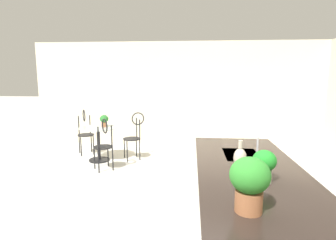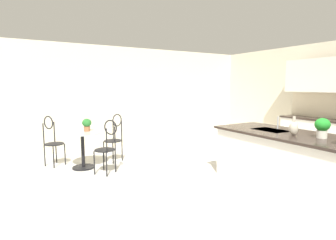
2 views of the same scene
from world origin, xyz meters
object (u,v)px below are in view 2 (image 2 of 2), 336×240
object	(u,v)px
chair_toward_desk	(52,138)
potted_plant_on_table	(87,124)
potted_plant_counter_near	(322,127)
chair_by_island	(114,135)
vase_on_counter	(294,128)
bistro_table	(83,146)
chair_near_window	(107,144)

from	to	relation	value
chair_toward_desk	potted_plant_on_table	bearing A→B (deg)	53.49
potted_plant_counter_near	potted_plant_on_table	bearing A→B (deg)	-143.20
chair_by_island	vase_on_counter	size ratio (longest dim) A/B	3.62
chair_by_island	potted_plant_on_table	world-z (taller)	chair_by_island
chair_toward_desk	potted_plant_counter_near	world-z (taller)	potted_plant_counter_near
potted_plant_on_table	potted_plant_counter_near	xyz separation A→B (m)	(3.36, 2.52, 0.20)
chair_toward_desk	vase_on_counter	world-z (taller)	vase_on_counter
chair_toward_desk	potted_plant_counter_near	size ratio (longest dim) A/B	3.61
bistro_table	chair_toward_desk	distance (m)	0.74
potted_plant_on_table	potted_plant_counter_near	world-z (taller)	potted_plant_counter_near
potted_plant_on_table	bistro_table	bearing A→B (deg)	-56.60
vase_on_counter	chair_near_window	bearing A→B (deg)	-137.06
bistro_table	potted_plant_on_table	world-z (taller)	potted_plant_on_table
chair_by_island	potted_plant_on_table	xyz separation A→B (m)	(0.13, -0.62, 0.32)
potted_plant_counter_near	vase_on_counter	xyz separation A→B (m)	(-0.35, -0.14, -0.06)
potted_plant_on_table	vase_on_counter	bearing A→B (deg)	38.20
bistro_table	vase_on_counter	xyz separation A→B (m)	(2.94, 2.49, 0.58)
potted_plant_counter_near	vase_on_counter	distance (m)	0.38
chair_toward_desk	potted_plant_on_table	size ratio (longest dim) A/B	4.02
chair_by_island	vase_on_counter	world-z (taller)	vase_on_counter
potted_plant_on_table	vase_on_counter	world-z (taller)	vase_on_counter
chair_near_window	chair_by_island	size ratio (longest dim) A/B	1.00
bistro_table	vase_on_counter	world-z (taller)	vase_on_counter
bistro_table	chair_by_island	size ratio (longest dim) A/B	0.77
vase_on_counter	potted_plant_counter_near	bearing A→B (deg)	22.46
bistro_table	potted_plant_on_table	xyz separation A→B (m)	(-0.08, 0.12, 0.44)
chair_by_island	chair_toward_desk	world-z (taller)	same
chair_toward_desk	potted_plant_counter_near	distance (m)	4.97
chair_near_window	vase_on_counter	size ratio (longest dim) A/B	3.62
chair_near_window	potted_plant_on_table	world-z (taller)	chair_near_window
bistro_table	chair_near_window	world-z (taller)	chair_near_window
chair_toward_desk	vase_on_counter	size ratio (longest dim) A/B	3.62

